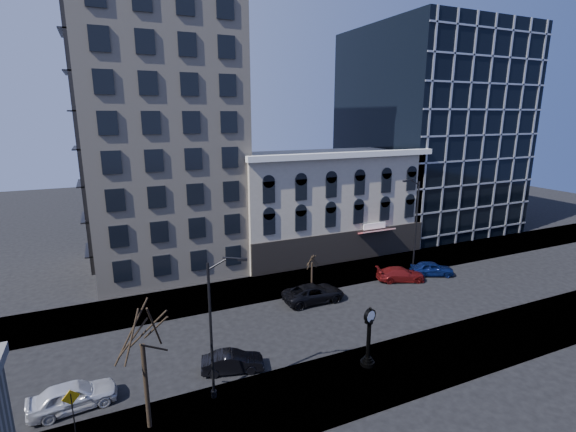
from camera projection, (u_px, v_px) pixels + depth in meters
name	position (u px, v px, depth m)	size (l,w,h in m)	color
ground	(286.00, 327.00, 32.95)	(160.00, 160.00, 0.00)	black
sidewalk_far	(252.00, 289.00, 40.03)	(160.00, 6.00, 0.12)	gray
sidewalk_near	(338.00, 385.00, 25.85)	(160.00, 6.00, 0.12)	gray
cream_tower	(156.00, 85.00, 42.68)	(15.90, 15.40, 42.50)	#BAAB95
victorian_row	(323.00, 203.00, 50.39)	(22.60, 11.19, 12.50)	#B0A591
glass_office	(428.00, 131.00, 60.89)	(20.00, 20.15, 28.00)	black
street_clock	(369.00, 339.00, 27.41)	(0.95, 0.95, 4.20)	black
street_lamp_near	(221.00, 291.00, 23.16)	(2.21, 0.99, 8.88)	black
street_lamp_far	(413.00, 200.00, 43.18)	(2.62, 0.49, 10.10)	black
bare_tree_near	(141.00, 326.00, 20.94)	(4.57, 4.57, 7.85)	black
bare_tree_far	(312.00, 258.00, 40.89)	(1.95, 1.95, 3.35)	black
warning_sign	(72.00, 404.00, 21.34)	(0.86, 0.24, 2.67)	black
car_near_a	(73.00, 396.00, 23.74)	(1.89, 4.70, 1.60)	silver
car_near_b	(233.00, 362.00, 27.23)	(1.41, 4.04, 1.33)	black
car_far_a	(314.00, 293.00, 37.39)	(2.60, 5.64, 1.57)	black
car_far_b	(401.00, 274.00, 42.08)	(1.96, 4.82, 1.40)	maroon
car_far_c	(432.00, 269.00, 43.50)	(1.76, 4.37, 1.49)	#0C194C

